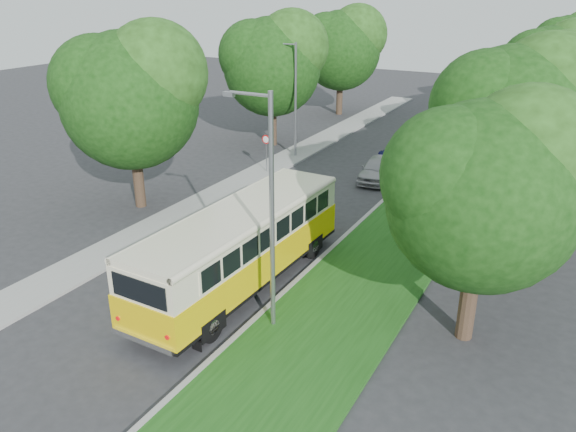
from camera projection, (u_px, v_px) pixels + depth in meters
The scene contains 13 objects.
ground at pixel (213, 268), 23.13m from camera, with size 120.00×120.00×0.00m, color #2C2C2E.
curb at pixel (342, 239), 25.58m from camera, with size 0.20×70.00×0.15m, color gray.
grass_verge at pixel (391, 250), 24.55m from camera, with size 4.50×70.00×0.13m, color #1A4A13.
sidewalk at pixel (194, 208), 29.29m from camera, with size 2.20×70.00×0.12m, color gray.
treeline at pixel (423, 72), 34.11m from camera, with size 24.27×41.91×9.46m.
lamppost_near at pixel (269, 207), 17.58m from camera, with size 1.71×0.16×8.00m.
lamppost_far at pixel (294, 96), 36.64m from camera, with size 1.71×0.16×7.50m.
warning_sign at pixel (266, 146), 34.20m from camera, with size 0.56×0.10×2.50m.
vintage_bus at pixel (241, 248), 21.20m from camera, with size 2.78×10.79×3.21m, color yellow, non-canonical shape.
car_silver at pixel (377, 169), 33.35m from camera, with size 1.67×4.16×1.42m, color #9D9DA1.
car_white at pixel (408, 160), 35.27m from camera, with size 1.36×3.89×1.28m, color silver.
car_blue at pixel (403, 150), 37.44m from camera, with size 1.73×4.25×1.23m, color navy.
car_grey at pixel (445, 128), 42.74m from camera, with size 2.37×5.15×1.43m, color #595C61.
Camera 1 is at (12.52, -16.60, 10.82)m, focal length 35.00 mm.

